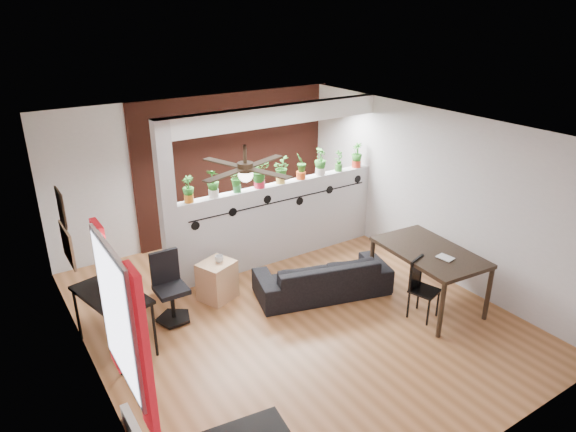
# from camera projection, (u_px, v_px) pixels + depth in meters

# --- Properties ---
(room_shell) EXTENTS (6.30, 7.10, 2.90)m
(room_shell) POSITION_uv_depth(u_px,v_px,m) (290.00, 228.00, 6.72)
(room_shell) COLOR brown
(room_shell) RESTS_ON ground
(partition_wall) EXTENTS (3.60, 0.18, 1.35)m
(partition_wall) POSITION_uv_depth(u_px,v_px,m) (281.00, 221.00, 8.52)
(partition_wall) COLOR #BCBCC1
(partition_wall) RESTS_ON ground
(ceiling_header) EXTENTS (3.60, 0.18, 0.30)m
(ceiling_header) POSITION_uv_depth(u_px,v_px,m) (280.00, 115.00, 7.84)
(ceiling_header) COLOR white
(ceiling_header) RESTS_ON room_shell
(pier_column) EXTENTS (0.22, 0.20, 2.60)m
(pier_column) POSITION_uv_depth(u_px,v_px,m) (168.00, 210.00, 7.32)
(pier_column) COLOR #BCBCC1
(pier_column) RESTS_ON ground
(brick_panel) EXTENTS (3.90, 0.05, 2.60)m
(brick_panel) POSITION_uv_depth(u_px,v_px,m) (238.00, 164.00, 9.42)
(brick_panel) COLOR #A64530
(brick_panel) RESTS_ON ground
(vine_decal) EXTENTS (3.31, 0.01, 0.30)m
(vine_decal) POSITION_uv_depth(u_px,v_px,m) (284.00, 200.00, 8.29)
(vine_decal) COLOR black
(vine_decal) RESTS_ON partition_wall
(window_assembly) EXTENTS (0.09, 1.30, 1.55)m
(window_assembly) POSITION_uv_depth(u_px,v_px,m) (120.00, 319.00, 4.42)
(window_assembly) COLOR white
(window_assembly) RESTS_ON room_shell
(corkboard) EXTENTS (0.03, 0.60, 0.45)m
(corkboard) POSITION_uv_depth(u_px,v_px,m) (67.00, 245.00, 6.14)
(corkboard) COLOR #8C6544
(corkboard) RESTS_ON room_shell
(framed_art) EXTENTS (0.03, 0.34, 0.44)m
(framed_art) POSITION_uv_depth(u_px,v_px,m) (61.00, 208.00, 5.90)
(framed_art) COLOR #8C7259
(framed_art) RESTS_ON room_shell
(ceiling_fan) EXTENTS (1.19, 1.19, 0.43)m
(ceiling_fan) POSITION_uv_depth(u_px,v_px,m) (245.00, 170.00, 5.69)
(ceiling_fan) COLOR black
(ceiling_fan) RESTS_ON room_shell
(potted_plant_0) EXTENTS (0.24, 0.25, 0.40)m
(potted_plant_0) POSITION_uv_depth(u_px,v_px,m) (188.00, 188.00, 7.39)
(potted_plant_0) COLOR #C76D17
(potted_plant_0) RESTS_ON partition_wall
(potted_plant_1) EXTENTS (0.28, 0.28, 0.43)m
(potted_plant_1) POSITION_uv_depth(u_px,v_px,m) (213.00, 183.00, 7.58)
(potted_plant_1) COLOR silver
(potted_plant_1) RESTS_ON partition_wall
(potted_plant_2) EXTENTS (0.22, 0.20, 0.36)m
(potted_plant_2) POSITION_uv_depth(u_px,v_px,m) (237.00, 180.00, 7.79)
(potted_plant_2) COLOR #30853E
(potted_plant_2) RESTS_ON partition_wall
(potted_plant_3) EXTENTS (0.28, 0.24, 0.47)m
(potted_plant_3) POSITION_uv_depth(u_px,v_px,m) (259.00, 172.00, 7.97)
(potted_plant_3) COLOR red
(potted_plant_3) RESTS_ON partition_wall
(potted_plant_4) EXTENTS (0.24, 0.26, 0.42)m
(potted_plant_4) POSITION_uv_depth(u_px,v_px,m) (281.00, 170.00, 8.18)
(potted_plant_4) COLOR #E3BB50
(potted_plant_4) RESTS_ON partition_wall
(potted_plant_5) EXTENTS (0.28, 0.26, 0.43)m
(potted_plant_5) POSITION_uv_depth(u_px,v_px,m) (301.00, 165.00, 8.38)
(potted_plant_5) COLOR #E8521B
(potted_plant_5) RESTS_ON partition_wall
(potted_plant_6) EXTENTS (0.30, 0.28, 0.46)m
(potted_plant_6) POSITION_uv_depth(u_px,v_px,m) (320.00, 161.00, 8.57)
(potted_plant_6) COLOR white
(potted_plant_6) RESTS_ON partition_wall
(potted_plant_7) EXTENTS (0.18, 0.14, 0.37)m
(potted_plant_7) POSITION_uv_depth(u_px,v_px,m) (339.00, 160.00, 8.79)
(potted_plant_7) COLOR #3A8530
(potted_plant_7) RESTS_ON partition_wall
(potted_plant_8) EXTENTS (0.18, 0.23, 0.44)m
(potted_plant_8) POSITION_uv_depth(u_px,v_px,m) (357.00, 155.00, 8.97)
(potted_plant_8) COLOR red
(potted_plant_8) RESTS_ON partition_wall
(sofa) EXTENTS (2.01, 1.21, 0.55)m
(sofa) POSITION_uv_depth(u_px,v_px,m) (323.00, 277.00, 7.60)
(sofa) COLOR black
(sofa) RESTS_ON ground
(cube_shelf) EXTENTS (0.60, 0.57, 0.58)m
(cube_shelf) POSITION_uv_depth(u_px,v_px,m) (217.00, 280.00, 7.47)
(cube_shelf) COLOR tan
(cube_shelf) RESTS_ON ground
(cup) EXTENTS (0.14, 0.14, 0.10)m
(cup) POSITION_uv_depth(u_px,v_px,m) (219.00, 259.00, 7.37)
(cup) COLOR gray
(cup) RESTS_ON cube_shelf
(computer_desk) EXTENTS (0.81, 1.18, 0.78)m
(computer_desk) POSITION_uv_depth(u_px,v_px,m) (112.00, 299.00, 6.23)
(computer_desk) COLOR black
(computer_desk) RESTS_ON ground
(monitor) EXTENTS (0.32, 0.11, 0.18)m
(monitor) POSITION_uv_depth(u_px,v_px,m) (106.00, 282.00, 6.28)
(monitor) COLOR black
(monitor) RESTS_ON computer_desk
(office_chair) EXTENTS (0.50, 0.50, 0.97)m
(office_chair) POSITION_uv_depth(u_px,v_px,m) (170.00, 292.00, 6.92)
(office_chair) COLOR black
(office_chair) RESTS_ON ground
(dining_table) EXTENTS (1.05, 1.61, 0.84)m
(dining_table) POSITION_uv_depth(u_px,v_px,m) (429.00, 256.00, 7.19)
(dining_table) COLOR black
(dining_table) RESTS_ON ground
(book) EXTENTS (0.19, 0.24, 0.02)m
(book) POSITION_uv_depth(u_px,v_px,m) (442.00, 260.00, 6.87)
(book) COLOR gray
(book) RESTS_ON dining_table
(folding_chair) EXTENTS (0.43, 0.43, 0.86)m
(folding_chair) POSITION_uv_depth(u_px,v_px,m) (420.00, 283.00, 6.98)
(folding_chair) COLOR black
(folding_chair) RESTS_ON ground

